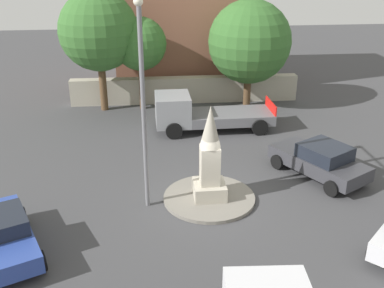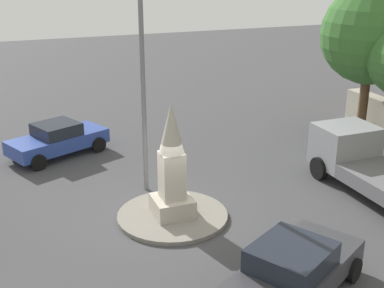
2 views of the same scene
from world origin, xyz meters
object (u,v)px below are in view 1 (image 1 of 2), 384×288
Objects in this scene: car_dark_grey_parked_left at (320,160)px; tree_far_corner at (99,31)px; monument at (210,159)px; tree_near_wall at (140,44)px; streetlamp at (142,81)px; car_blue_parked_right at (1,235)px; truck_grey_passing at (201,113)px; corner_building at (179,6)px; tree_mid_cluster at (250,42)px.

car_dark_grey_parked_left is 0.66× the size of tree_far_corner.
monument is 11.37m from tree_near_wall.
car_blue_parked_right is at bearing 118.32° from streetlamp.
streetlamp is 1.16× the size of tree_far_corner.
tree_near_wall is 2.37m from tree_far_corner.
truck_grey_passing is (7.12, -0.55, -0.78)m from monument.
truck_grey_passing is at bearing -125.97° from tree_far_corner.
tree_far_corner reaches higher than monument.
car_blue_parked_right is 12.24m from truck_grey_passing.
corner_building is at bearing -40.55° from tree_far_corner.
car_blue_parked_right is 12.38m from car_dark_grey_parked_left.
car_dark_grey_parked_left is 7.14m from truck_grey_passing.
car_dark_grey_parked_left is 9.94m from tree_mid_cluster.
tree_mid_cluster is at bearing -41.60° from truck_grey_passing.
tree_mid_cluster is (10.80, -3.83, 2.13)m from monument.
streetlamp reaches higher than truck_grey_passing.
tree_near_wall is at bearing 37.52° from car_dark_grey_parked_left.
car_blue_parked_right is at bearing 141.42° from tree_mid_cluster.
monument is at bearing -85.93° from streetlamp.
corner_building is 1.93× the size of tree_near_wall.
tree_mid_cluster is (-5.91, -3.58, -1.32)m from corner_building.
tree_near_wall is (11.06, 0.11, -0.98)m from streetlamp.
truck_grey_passing is 0.90× the size of tree_far_corner.
car_dark_grey_parked_left is (1.58, -7.18, -4.05)m from streetlamp.
corner_building is at bearing 1.82° from truck_grey_passing.
corner_building is (19.32, -7.12, 4.45)m from car_blue_parked_right.
car_blue_parked_right is 0.42× the size of corner_building.
tree_mid_cluster reaches higher than monument.
tree_far_corner is (0.03, 2.25, 0.76)m from tree_near_wall.
car_dark_grey_parked_left is 12.35m from tree_near_wall.
car_dark_grey_parked_left is 0.84× the size of tree_near_wall.
monument is 0.46× the size of streetlamp.
car_blue_parked_right is 0.97× the size of car_dark_grey_parked_left.
monument is 7.41m from car_blue_parked_right.
tree_mid_cluster is at bearing -90.86° from tree_far_corner.
car_blue_parked_right is at bearing 159.77° from corner_building.
tree_near_wall is at bearing 12.67° from monument.
tree_near_wall is (9.49, 7.29, 3.07)m from car_dark_grey_parked_left.
car_dark_grey_parked_left is at bearing -77.62° from streetlamp.
corner_building is 1.65× the size of tree_mid_cluster.
monument is at bearing 106.24° from car_dark_grey_parked_left.
corner_building is (9.60, 0.30, 4.24)m from truck_grey_passing.
streetlamp reaches higher than car_dark_grey_parked_left.
streetlamp reaches higher than car_blue_parked_right.
truck_grey_passing is 1.14× the size of tree_near_wall.
car_dark_grey_parked_left is 0.73× the size of truck_grey_passing.
tree_near_wall is (13.50, -4.42, 3.10)m from car_blue_parked_right.
streetlamp reaches higher than tree_near_wall.
car_dark_grey_parked_left is 14.01m from tree_far_corner.
car_blue_parked_right is at bearing 108.93° from car_dark_grey_parked_left.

